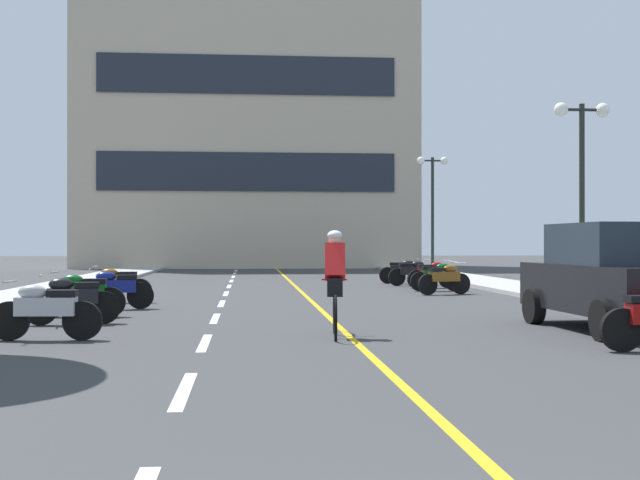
{
  "coord_description": "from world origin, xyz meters",
  "views": [
    {
      "loc": [
        -1.36,
        -2.52,
        1.49
      ],
      "look_at": [
        0.17,
        15.18,
        1.55
      ],
      "focal_mm": 46.92,
      "sensor_mm": 36.0,
      "label": 1
    }
  ],
  "objects": [
    {
      "name": "cyclist_rider",
      "position": [
        0.02,
        10.64,
        0.89
      ],
      "size": [
        0.42,
        1.77,
        1.71
      ],
      "color": "black",
      "rests_on": "ground"
    },
    {
      "name": "lane_dash_3",
      "position": [
        -2.0,
        14.0,
        0.0
      ],
      "size": [
        0.14,
        2.2,
        0.01
      ],
      "primitive_type": "cube",
      "color": "silver",
      "rests_on": "ground"
    },
    {
      "name": "lane_dash_8",
      "position": [
        -2.0,
        34.0,
        0.0
      ],
      "size": [
        0.14,
        2.2,
        0.01
      ],
      "primitive_type": "cube",
      "color": "silver",
      "rests_on": "ground"
    },
    {
      "name": "motorcycle_10",
      "position": [
        4.43,
        22.68,
        0.47
      ],
      "size": [
        1.7,
        0.6,
        0.92
      ],
      "color": "black",
      "rests_on": "ground"
    },
    {
      "name": "motorcycle_5",
      "position": [
        -4.55,
        12.98,
        0.47
      ],
      "size": [
        1.69,
        0.62,
        0.92
      ],
      "color": "black",
      "rests_on": "ground"
    },
    {
      "name": "lane_dash_5",
      "position": [
        -2.0,
        22.0,
        0.0
      ],
      "size": [
        0.14,
        2.2,
        0.01
      ],
      "primitive_type": "cube",
      "color": "silver",
      "rests_on": "ground"
    },
    {
      "name": "motorcycle_11",
      "position": [
        4.64,
        24.37,
        0.47
      ],
      "size": [
        1.69,
        0.63,
        0.92
      ],
      "color": "black",
      "rests_on": "ground"
    },
    {
      "name": "curb_left",
      "position": [
        -7.2,
        24.0,
        0.06
      ],
      "size": [
        2.4,
        72.0,
        0.12
      ],
      "primitive_type": "cube",
      "color": "#A8A8A3",
      "rests_on": "ground"
    },
    {
      "name": "street_lamp_mid",
      "position": [
        7.17,
        18.21,
        3.76
      ],
      "size": [
        1.46,
        0.36,
        4.96
      ],
      "color": "black",
      "rests_on": "curb_right"
    },
    {
      "name": "centre_line_yellow",
      "position": [
        0.25,
        24.0,
        0.0
      ],
      "size": [
        0.12,
        66.0,
        0.01
      ],
      "primitive_type": "cube",
      "color": "gold",
      "rests_on": "ground"
    },
    {
      "name": "ground_plane",
      "position": [
        0.0,
        21.0,
        0.0
      ],
      "size": [
        140.0,
        140.0,
        0.0
      ],
      "primitive_type": "plane",
      "color": "#38383A"
    },
    {
      "name": "lane_dash_11",
      "position": [
        -2.0,
        46.0,
        0.0
      ],
      "size": [
        0.14,
        2.2,
        0.01
      ],
      "primitive_type": "cube",
      "color": "silver",
      "rests_on": "ground"
    },
    {
      "name": "motorcycle_4",
      "position": [
        -4.44,
        10.51,
        0.47
      ],
      "size": [
        1.7,
        0.6,
        0.92
      ],
      "color": "black",
      "rests_on": "ground"
    },
    {
      "name": "motorcycle_6",
      "position": [
        -4.67,
        14.53,
        0.47
      ],
      "size": [
        1.7,
        0.6,
        0.92
      ],
      "color": "black",
      "rests_on": "ground"
    },
    {
      "name": "office_building",
      "position": [
        -1.39,
        49.43,
        9.18
      ],
      "size": [
        20.04,
        8.98,
        18.36
      ],
      "color": "#BCAD93",
      "rests_on": "ground"
    },
    {
      "name": "motorcycle_12",
      "position": [
        4.31,
        25.94,
        0.47
      ],
      "size": [
        1.7,
        0.6,
        0.92
      ],
      "color": "black",
      "rests_on": "ground"
    },
    {
      "name": "motorcycle_13",
      "position": [
        4.24,
        27.37,
        0.47
      ],
      "size": [
        1.7,
        0.6,
        0.92
      ],
      "color": "black",
      "rests_on": "ground"
    },
    {
      "name": "lane_dash_2",
      "position": [
        -2.0,
        10.0,
        0.0
      ],
      "size": [
        0.14,
        2.2,
        0.01
      ],
      "primitive_type": "cube",
      "color": "silver",
      "rests_on": "ground"
    },
    {
      "name": "curb_right",
      "position": [
        7.2,
        24.0,
        0.06
      ],
      "size": [
        2.4,
        72.0,
        0.12
      ],
      "primitive_type": "cube",
      "color": "#A8A8A3",
      "rests_on": "ground"
    },
    {
      "name": "motorcycle_7",
      "position": [
        -4.32,
        16.39,
        0.47
      ],
      "size": [
        1.69,
        0.61,
        0.92
      ],
      "color": "black",
      "rests_on": "ground"
    },
    {
      "name": "lane_dash_9",
      "position": [
        -2.0,
        38.0,
        0.0
      ],
      "size": [
        0.14,
        2.2,
        0.01
      ],
      "primitive_type": "cube",
      "color": "silver",
      "rests_on": "ground"
    },
    {
      "name": "parked_car_near",
      "position": [
        4.79,
        11.07,
        0.92
      ],
      "size": [
        2.05,
        4.26,
        1.82
      ],
      "color": "black",
      "rests_on": "ground"
    },
    {
      "name": "lane_dash_7",
      "position": [
        -2.0,
        30.0,
        0.0
      ],
      "size": [
        0.14,
        2.2,
        0.01
      ],
      "primitive_type": "cube",
      "color": "silver",
      "rests_on": "ground"
    },
    {
      "name": "motorcycle_9",
      "position": [
        4.26,
        21.0,
        0.47
      ],
      "size": [
        1.65,
        0.78,
        0.92
      ],
      "color": "black",
      "rests_on": "ground"
    },
    {
      "name": "street_lamp_far",
      "position": [
        7.15,
        35.49,
        4.01
      ],
      "size": [
        1.46,
        0.36,
        5.34
      ],
      "color": "black",
      "rests_on": "curb_right"
    },
    {
      "name": "lane_dash_1",
      "position": [
        -2.0,
        6.0,
        0.0
      ],
      "size": [
        0.14,
        2.2,
        0.01
      ],
      "primitive_type": "cube",
      "color": "silver",
      "rests_on": "ground"
    },
    {
      "name": "motorcycle_8",
      "position": [
        -4.6,
        18.49,
        0.47
      ],
      "size": [
        1.7,
        0.6,
        0.92
      ],
      "color": "black",
      "rests_on": "ground"
    },
    {
      "name": "lane_dash_10",
      "position": [
        -2.0,
        42.0,
        0.0
      ],
      "size": [
        0.14,
        2.2,
        0.01
      ],
      "primitive_type": "cube",
      "color": "silver",
      "rests_on": "ground"
    },
    {
      "name": "lane_dash_4",
      "position": [
        -2.0,
        18.0,
        0.0
      ],
      "size": [
        0.14,
        2.2,
        0.01
      ],
      "primitive_type": "cube",
      "color": "silver",
      "rests_on": "ground"
    },
    {
      "name": "lane_dash_6",
      "position": [
        -2.0,
        26.0,
        0.0
      ],
      "size": [
        0.14,
        2.2,
        0.01
      ],
      "primitive_type": "cube",
      "color": "silver",
      "rests_on": "ground"
    }
  ]
}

